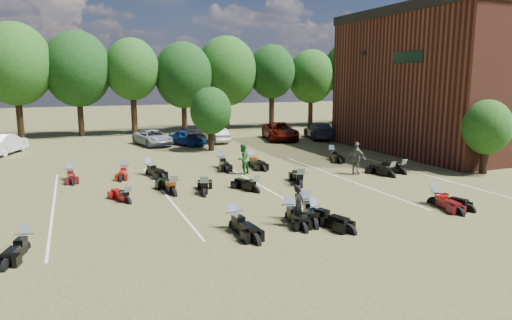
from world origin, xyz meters
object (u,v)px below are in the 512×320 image
motorcycle_0 (26,250)px  motorcycle_7 (128,203)px  motorcycle_14 (70,179)px  person_green (243,159)px  motorcycle_3 (289,219)px  person_black (298,206)px  car_4 (187,138)px  person_grey (357,158)px

motorcycle_0 → motorcycle_7: bearing=66.9°
motorcycle_7 → motorcycle_14: 6.83m
person_green → motorcycle_7: size_ratio=0.89×
person_green → motorcycle_3: bearing=48.1°
person_green → motorcycle_0: person_green is taller
person_black → motorcycle_0: (-9.47, 1.08, -0.80)m
person_black → person_green: person_green is taller
car_4 → person_black: size_ratio=2.38×
person_grey → motorcycle_0: 18.11m
motorcycle_3 → person_green: bearing=87.1°
motorcycle_3 → motorcycle_14: 13.88m
person_black → motorcycle_7: person_black is taller
motorcycle_3 → motorcycle_7: (-5.74, 4.83, 0.00)m
car_4 → person_black: person_black is taller
person_green → motorcycle_7: (-7.05, -4.04, -0.90)m
car_4 → motorcycle_0: bearing=-141.2°
person_black → motorcycle_7: (-5.68, 5.75, -0.80)m
car_4 → motorcycle_7: (-6.80, -16.81, -0.65)m
motorcycle_3 → motorcycle_0: bearing=-175.5°
car_4 → motorcycle_7: car_4 is taller
motorcycle_14 → motorcycle_0: bearing=-102.2°
person_black → motorcycle_14: 14.62m
person_green → motorcycle_14: person_green is taller
motorcycle_7 → motorcycle_14: (-2.42, 6.39, 0.00)m
person_green → person_black: bearing=48.6°
car_4 → person_grey: size_ratio=1.99×
motorcycle_7 → car_4: bearing=-131.9°
person_grey → motorcycle_14: bearing=47.2°
person_grey → motorcycle_0: (-17.00, -6.16, -0.96)m
car_4 → motorcycle_3: car_4 is taller
person_black → person_green: (1.37, 9.79, 0.10)m
person_black → person_green: bearing=45.5°
motorcycle_0 → motorcycle_3: (9.52, -0.17, 0.00)m
person_grey → motorcycle_7: (-13.22, -1.50, -0.96)m
person_black → person_grey: (7.53, 7.25, 0.16)m
car_4 → motorcycle_3: (-1.06, -21.64, -0.65)m
car_4 → person_black: (-1.12, -22.56, 0.15)m
person_black → person_green: 9.89m
car_4 → person_black: bearing=-117.8°
motorcycle_14 → person_grey: bearing=-22.5°
person_black → motorcycle_7: size_ratio=0.79×
motorcycle_0 → car_4: bearing=79.7°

